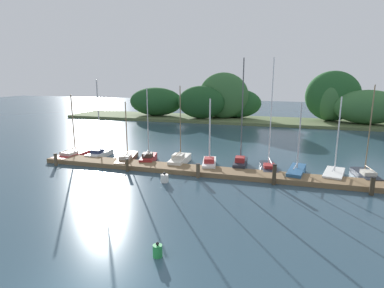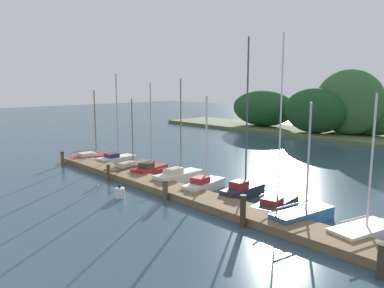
{
  "view_description": "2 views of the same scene",
  "coord_description": "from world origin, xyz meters",
  "px_view_note": "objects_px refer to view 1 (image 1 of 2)",
  "views": [
    {
      "loc": [
        5.76,
        -8.32,
        7.08
      ],
      "look_at": [
        -1.34,
        15.82,
        1.55
      ],
      "focal_mm": 29.81,
      "sensor_mm": 36.0,
      "label": 1
    },
    {
      "loc": [
        15.12,
        0.19,
        6.03
      ],
      "look_at": [
        -0.13,
        14.36,
        2.64
      ],
      "focal_mm": 35.88,
      "sensor_mm": 36.0,
      "label": 2
    }
  ],
  "objects_px": {
    "sailboat_10": "(365,174)",
    "channel_buoy_0": "(158,251)",
    "sailboat_7": "(269,166)",
    "mooring_piling_1": "(127,165)",
    "sailboat_1": "(100,152)",
    "sailboat_8": "(297,171)",
    "sailboat_5": "(209,162)",
    "sailboat_4": "(180,159)",
    "mooring_piling_0": "(56,159)",
    "sailboat_6": "(240,162)",
    "channel_buoy_1": "(165,178)",
    "mooring_piling_2": "(198,171)",
    "sailboat_0": "(74,154)",
    "mooring_piling_4": "(372,186)",
    "sailboat_9": "(334,174)",
    "mooring_piling_3": "(274,174)",
    "sailboat_3": "(149,158)",
    "sailboat_2": "(127,158)"
  },
  "relations": [
    {
      "from": "sailboat_6",
      "to": "sailboat_1",
      "type": "bearing_deg",
      "value": 87.28
    },
    {
      "from": "mooring_piling_3",
      "to": "sailboat_8",
      "type": "bearing_deg",
      "value": 58.2
    },
    {
      "from": "sailboat_2",
      "to": "channel_buoy_1",
      "type": "relative_size",
      "value": 7.01
    },
    {
      "from": "mooring_piling_0",
      "to": "sailboat_7",
      "type": "bearing_deg",
      "value": 11.93
    },
    {
      "from": "sailboat_5",
      "to": "mooring_piling_0",
      "type": "height_order",
      "value": "sailboat_5"
    },
    {
      "from": "sailboat_7",
      "to": "mooring_piling_2",
      "type": "relative_size",
      "value": 8.17
    },
    {
      "from": "sailboat_4",
      "to": "mooring_piling_0",
      "type": "xyz_separation_m",
      "value": [
        -9.27,
        -3.23,
        0.13
      ]
    },
    {
      "from": "sailboat_9",
      "to": "mooring_piling_3",
      "type": "distance_m",
      "value": 4.8
    },
    {
      "from": "sailboat_6",
      "to": "sailboat_10",
      "type": "relative_size",
      "value": 1.29
    },
    {
      "from": "sailboat_3",
      "to": "sailboat_7",
      "type": "bearing_deg",
      "value": -100.77
    },
    {
      "from": "mooring_piling_0",
      "to": "mooring_piling_4",
      "type": "bearing_deg",
      "value": 0.08
    },
    {
      "from": "mooring_piling_2",
      "to": "sailboat_3",
      "type": "bearing_deg",
      "value": 151.03
    },
    {
      "from": "mooring_piling_1",
      "to": "mooring_piling_4",
      "type": "xyz_separation_m",
      "value": [
        16.24,
        -0.11,
        0.07
      ]
    },
    {
      "from": "sailboat_2",
      "to": "mooring_piling_1",
      "type": "distance_m",
      "value": 2.96
    },
    {
      "from": "sailboat_6",
      "to": "mooring_piling_4",
      "type": "height_order",
      "value": "sailboat_6"
    },
    {
      "from": "sailboat_9",
      "to": "channel_buoy_1",
      "type": "distance_m",
      "value": 11.8
    },
    {
      "from": "sailboat_9",
      "to": "mooring_piling_3",
      "type": "height_order",
      "value": "sailboat_9"
    },
    {
      "from": "sailboat_4",
      "to": "mooring_piling_0",
      "type": "height_order",
      "value": "sailboat_4"
    },
    {
      "from": "sailboat_2",
      "to": "sailboat_4",
      "type": "height_order",
      "value": "sailboat_4"
    },
    {
      "from": "mooring_piling_3",
      "to": "channel_buoy_0",
      "type": "relative_size",
      "value": 2.18
    },
    {
      "from": "sailboat_5",
      "to": "sailboat_9",
      "type": "xyz_separation_m",
      "value": [
        8.95,
        -0.03,
        -0.1
      ]
    },
    {
      "from": "sailboat_0",
      "to": "channel_buoy_1",
      "type": "height_order",
      "value": "sailboat_0"
    },
    {
      "from": "mooring_piling_2",
      "to": "channel_buoy_0",
      "type": "relative_size",
      "value": 1.59
    },
    {
      "from": "sailboat_8",
      "to": "sailboat_10",
      "type": "xyz_separation_m",
      "value": [
        4.57,
        0.8,
        -0.04
      ]
    },
    {
      "from": "sailboat_5",
      "to": "sailboat_8",
      "type": "distance_m",
      "value": 6.46
    },
    {
      "from": "mooring_piling_0",
      "to": "mooring_piling_3",
      "type": "relative_size",
      "value": 0.72
    },
    {
      "from": "sailboat_9",
      "to": "sailboat_6",
      "type": "bearing_deg",
      "value": 97.8
    },
    {
      "from": "sailboat_5",
      "to": "mooring_piling_3",
      "type": "xyz_separation_m",
      "value": [
        4.98,
        -2.7,
        0.31
      ]
    },
    {
      "from": "sailboat_0",
      "to": "mooring_piling_1",
      "type": "distance_m",
      "value": 7.04
    },
    {
      "from": "sailboat_10",
      "to": "channel_buoy_0",
      "type": "bearing_deg",
      "value": 133.1
    },
    {
      "from": "channel_buoy_0",
      "to": "channel_buoy_1",
      "type": "bearing_deg",
      "value": 109.43
    },
    {
      "from": "mooring_piling_4",
      "to": "channel_buoy_0",
      "type": "xyz_separation_m",
      "value": [
        -9.76,
        -9.74,
        -0.32
      ]
    },
    {
      "from": "sailboat_0",
      "to": "mooring_piling_4",
      "type": "relative_size",
      "value": 4.75
    },
    {
      "from": "sailboat_5",
      "to": "mooring_piling_0",
      "type": "distance_m",
      "value": 12.12
    },
    {
      "from": "sailboat_7",
      "to": "mooring_piling_1",
      "type": "distance_m",
      "value": 10.56
    },
    {
      "from": "sailboat_2",
      "to": "sailboat_10",
      "type": "bearing_deg",
      "value": -102.05
    },
    {
      "from": "mooring_piling_0",
      "to": "mooring_piling_2",
      "type": "bearing_deg",
      "value": 1.28
    },
    {
      "from": "mooring_piling_4",
      "to": "sailboat_9",
      "type": "bearing_deg",
      "value": 120.55
    },
    {
      "from": "sailboat_5",
      "to": "mooring_piling_4",
      "type": "distance_m",
      "value": 11.06
    },
    {
      "from": "sailboat_8",
      "to": "sailboat_2",
      "type": "bearing_deg",
      "value": 98.71
    },
    {
      "from": "sailboat_4",
      "to": "sailboat_7",
      "type": "xyz_separation_m",
      "value": [
        6.94,
        0.2,
        -0.03
      ]
    },
    {
      "from": "sailboat_1",
      "to": "sailboat_8",
      "type": "height_order",
      "value": "sailboat_1"
    },
    {
      "from": "sailboat_5",
      "to": "mooring_piling_4",
      "type": "bearing_deg",
      "value": -116.55
    },
    {
      "from": "mooring_piling_1",
      "to": "channel_buoy_1",
      "type": "distance_m",
      "value": 3.79
    },
    {
      "from": "mooring_piling_1",
      "to": "sailboat_6",
      "type": "bearing_deg",
      "value": 23.43
    },
    {
      "from": "sailboat_10",
      "to": "mooring_piling_1",
      "type": "bearing_deg",
      "value": 91.92
    },
    {
      "from": "sailboat_6",
      "to": "channel_buoy_1",
      "type": "bearing_deg",
      "value": 134.55
    },
    {
      "from": "sailboat_0",
      "to": "mooring_piling_3",
      "type": "relative_size",
      "value": 3.92
    },
    {
      "from": "sailboat_6",
      "to": "mooring_piling_0",
      "type": "xyz_separation_m",
      "value": [
        -14.08,
        -3.56,
        0.04
      ]
    },
    {
      "from": "mooring_piling_3",
      "to": "sailboat_5",
      "type": "bearing_deg",
      "value": 151.56
    }
  ]
}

